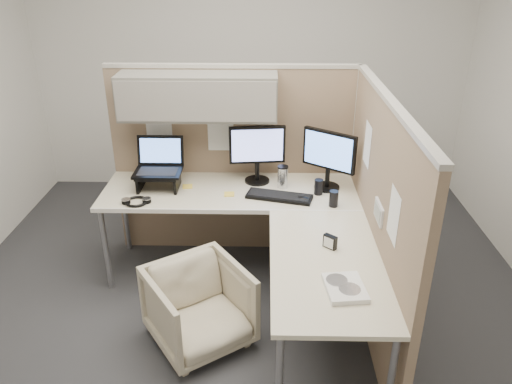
{
  "coord_description": "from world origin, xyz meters",
  "views": [
    {
      "loc": [
        0.17,
        -2.97,
        2.4
      ],
      "look_at": [
        0.1,
        0.25,
        0.85
      ],
      "focal_mm": 35.0,
      "sensor_mm": 36.0,
      "label": 1
    }
  ],
  "objects_px": {
    "desk": "(259,220)",
    "monitor_left": "(257,150)",
    "office_chair": "(199,304)",
    "keyboard": "(279,197)"
  },
  "relations": [
    {
      "from": "desk",
      "to": "keyboard",
      "type": "height_order",
      "value": "keyboard"
    },
    {
      "from": "office_chair",
      "to": "monitor_left",
      "type": "bearing_deg",
      "value": 36.19
    },
    {
      "from": "desk",
      "to": "monitor_left",
      "type": "relative_size",
      "value": 4.29
    },
    {
      "from": "desk",
      "to": "keyboard",
      "type": "xyz_separation_m",
      "value": [
        0.15,
        0.27,
        0.05
      ]
    },
    {
      "from": "desk",
      "to": "office_chair",
      "type": "xyz_separation_m",
      "value": [
        -0.39,
        -0.46,
        -0.38
      ]
    },
    {
      "from": "office_chair",
      "to": "keyboard",
      "type": "xyz_separation_m",
      "value": [
        0.54,
        0.73,
        0.44
      ]
    },
    {
      "from": "desk",
      "to": "monitor_left",
      "type": "distance_m",
      "value": 0.65
    },
    {
      "from": "desk",
      "to": "monitor_left",
      "type": "xyz_separation_m",
      "value": [
        -0.02,
        0.57,
        0.32
      ]
    },
    {
      "from": "desk",
      "to": "office_chair",
      "type": "relative_size",
      "value": 3.26
    },
    {
      "from": "desk",
      "to": "monitor_left",
      "type": "height_order",
      "value": "monitor_left"
    }
  ]
}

